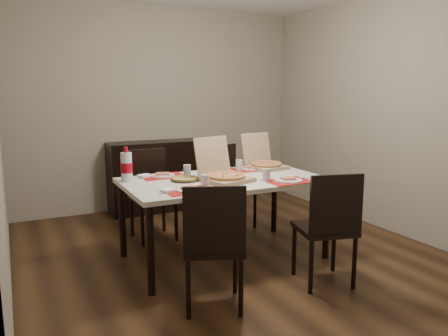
{
  "coord_description": "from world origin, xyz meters",
  "views": [
    {
      "loc": [
        -1.84,
        -3.55,
        1.55
      ],
      "look_at": [
        -0.1,
        -0.07,
        0.85
      ],
      "focal_mm": 35.0,
      "sensor_mm": 36.0,
      "label": 1
    }
  ],
  "objects_px": {
    "pizza_box_center": "(224,174)",
    "chair_far_right": "(228,182)",
    "dip_bowl": "(219,174)",
    "sideboard": "(167,175)",
    "chair_near_right": "(328,224)",
    "dining_table": "(224,186)",
    "chair_near_left": "(214,242)",
    "chair_far_left": "(151,190)",
    "soda_bottle": "(127,167)"
  },
  "relations": [
    {
      "from": "pizza_box_center",
      "to": "chair_far_right",
      "type": "bearing_deg",
      "value": 60.6
    },
    {
      "from": "dip_bowl",
      "to": "pizza_box_center",
      "type": "bearing_deg",
      "value": -106.5
    },
    {
      "from": "sideboard",
      "to": "dip_bowl",
      "type": "xyz_separation_m",
      "value": [
        -0.07,
        -1.68,
        0.32
      ]
    },
    {
      "from": "chair_near_right",
      "to": "chair_far_right",
      "type": "distance_m",
      "value": 1.74
    },
    {
      "from": "dining_table",
      "to": "chair_near_left",
      "type": "xyz_separation_m",
      "value": [
        -0.51,
        -0.87,
        -0.17
      ]
    },
    {
      "from": "dining_table",
      "to": "chair_far_left",
      "type": "distance_m",
      "value": 0.98
    },
    {
      "from": "chair_far_left",
      "to": "soda_bottle",
      "type": "distance_m",
      "value": 0.79
    },
    {
      "from": "pizza_box_center",
      "to": "soda_bottle",
      "type": "height_order",
      "value": "pizza_box_center"
    },
    {
      "from": "soda_bottle",
      "to": "chair_far_right",
      "type": "bearing_deg",
      "value": 23.1
    },
    {
      "from": "pizza_box_center",
      "to": "soda_bottle",
      "type": "xyz_separation_m",
      "value": [
        -0.77,
        0.37,
        0.07
      ]
    },
    {
      "from": "chair_near_left",
      "to": "chair_far_right",
      "type": "relative_size",
      "value": 1.0
    },
    {
      "from": "chair_near_left",
      "to": "dip_bowl",
      "type": "xyz_separation_m",
      "value": [
        0.54,
        1.03,
        0.26
      ]
    },
    {
      "from": "dip_bowl",
      "to": "soda_bottle",
      "type": "distance_m",
      "value": 0.86
    },
    {
      "from": "chair_far_left",
      "to": "dip_bowl",
      "type": "relative_size",
      "value": 6.81
    },
    {
      "from": "chair_near_left",
      "to": "chair_far_left",
      "type": "relative_size",
      "value": 1.0
    },
    {
      "from": "chair_near_right",
      "to": "chair_far_left",
      "type": "height_order",
      "value": "same"
    },
    {
      "from": "chair_near_right",
      "to": "dining_table",
      "type": "bearing_deg",
      "value": 116.94
    },
    {
      "from": "dining_table",
      "to": "chair_far_left",
      "type": "height_order",
      "value": "chair_far_left"
    },
    {
      "from": "dining_table",
      "to": "soda_bottle",
      "type": "xyz_separation_m",
      "value": [
        -0.82,
        0.28,
        0.2
      ]
    },
    {
      "from": "chair_near_right",
      "to": "pizza_box_center",
      "type": "bearing_deg",
      "value": 121.66
    },
    {
      "from": "soda_bottle",
      "to": "chair_near_left",
      "type": "bearing_deg",
      "value": -75.18
    },
    {
      "from": "sideboard",
      "to": "soda_bottle",
      "type": "xyz_separation_m",
      "value": [
        -0.92,
        -1.57,
        0.43
      ]
    },
    {
      "from": "pizza_box_center",
      "to": "dip_bowl",
      "type": "xyz_separation_m",
      "value": [
        0.08,
        0.25,
        -0.04
      ]
    },
    {
      "from": "chair_near_left",
      "to": "chair_far_left",
      "type": "xyz_separation_m",
      "value": [
        0.08,
        1.73,
        0.0
      ]
    },
    {
      "from": "chair_far_right",
      "to": "soda_bottle",
      "type": "relative_size",
      "value": 3.02
    },
    {
      "from": "sideboard",
      "to": "chair_far_left",
      "type": "height_order",
      "value": "chair_far_left"
    },
    {
      "from": "sideboard",
      "to": "pizza_box_center",
      "type": "relative_size",
      "value": 2.98
    },
    {
      "from": "chair_near_left",
      "to": "soda_bottle",
      "type": "relative_size",
      "value": 3.02
    },
    {
      "from": "soda_bottle",
      "to": "pizza_box_center",
      "type": "bearing_deg",
      "value": -25.55
    },
    {
      "from": "chair_near_left",
      "to": "chair_far_right",
      "type": "height_order",
      "value": "same"
    },
    {
      "from": "sideboard",
      "to": "chair_near_left",
      "type": "distance_m",
      "value": 2.78
    },
    {
      "from": "dining_table",
      "to": "chair_near_right",
      "type": "distance_m",
      "value": 1.03
    },
    {
      "from": "pizza_box_center",
      "to": "chair_near_left",
      "type": "bearing_deg",
      "value": -120.99
    },
    {
      "from": "chair_near_left",
      "to": "chair_far_right",
      "type": "distance_m",
      "value": 1.97
    },
    {
      "from": "pizza_box_center",
      "to": "soda_bottle",
      "type": "relative_size",
      "value": 1.64
    },
    {
      "from": "sideboard",
      "to": "soda_bottle",
      "type": "height_order",
      "value": "soda_bottle"
    },
    {
      "from": "soda_bottle",
      "to": "dining_table",
      "type": "bearing_deg",
      "value": -19.14
    },
    {
      "from": "dip_bowl",
      "to": "soda_bottle",
      "type": "height_order",
      "value": "soda_bottle"
    },
    {
      "from": "sideboard",
      "to": "chair_far_right",
      "type": "height_order",
      "value": "chair_far_right"
    },
    {
      "from": "pizza_box_center",
      "to": "dip_bowl",
      "type": "relative_size",
      "value": 3.68
    },
    {
      "from": "chair_near_right",
      "to": "soda_bottle",
      "type": "bearing_deg",
      "value": 137.03
    },
    {
      "from": "dip_bowl",
      "to": "soda_bottle",
      "type": "bearing_deg",
      "value": 172.23
    },
    {
      "from": "sideboard",
      "to": "chair_far_right",
      "type": "bearing_deg",
      "value": -69.78
    },
    {
      "from": "chair_near_right",
      "to": "dip_bowl",
      "type": "xyz_separation_m",
      "value": [
        -0.43,
        1.08,
        0.26
      ]
    },
    {
      "from": "soda_bottle",
      "to": "dip_bowl",
      "type": "bearing_deg",
      "value": -7.77
    },
    {
      "from": "chair_near_left",
      "to": "pizza_box_center",
      "type": "height_order",
      "value": "pizza_box_center"
    },
    {
      "from": "dip_bowl",
      "to": "soda_bottle",
      "type": "xyz_separation_m",
      "value": [
        -0.85,
        0.12,
        0.11
      ]
    },
    {
      "from": "chair_near_right",
      "to": "chair_far_right",
      "type": "relative_size",
      "value": 1.0
    },
    {
      "from": "chair_near_right",
      "to": "chair_near_left",
      "type": "bearing_deg",
      "value": 177.44
    },
    {
      "from": "chair_near_right",
      "to": "sideboard",
      "type": "bearing_deg",
      "value": 97.51
    }
  ]
}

